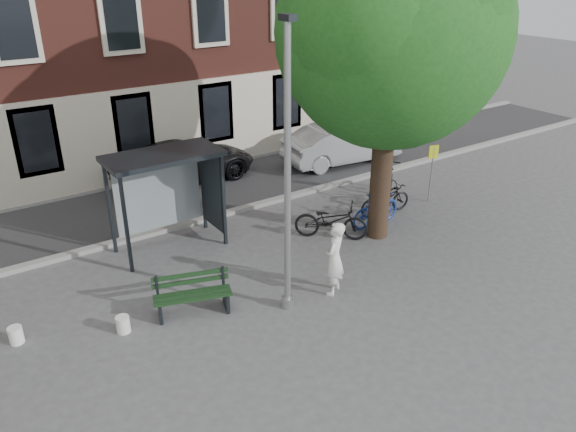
% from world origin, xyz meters
% --- Properties ---
extents(ground, '(90.00, 90.00, 0.00)m').
position_xyz_m(ground, '(0.00, 0.00, 0.00)').
color(ground, '#4C4C4F').
rests_on(ground, ground).
extents(road, '(40.00, 4.00, 0.01)m').
position_xyz_m(road, '(0.00, 7.00, 0.01)').
color(road, '#28282B').
rests_on(road, ground).
extents(curb_near, '(40.00, 0.25, 0.12)m').
position_xyz_m(curb_near, '(0.00, 5.00, 0.06)').
color(curb_near, gray).
rests_on(curb_near, ground).
extents(curb_far, '(40.00, 0.25, 0.12)m').
position_xyz_m(curb_far, '(0.00, 9.00, 0.06)').
color(curb_far, gray).
rests_on(curb_far, ground).
extents(lamppost, '(0.28, 0.35, 6.11)m').
position_xyz_m(lamppost, '(0.00, 0.00, 2.78)').
color(lamppost, '#9EA0A3').
rests_on(lamppost, ground).
extents(tree_right, '(5.76, 5.60, 8.20)m').
position_xyz_m(tree_right, '(4.01, 1.38, 5.62)').
color(tree_right, black).
rests_on(tree_right, ground).
extents(bus_shelter, '(2.85, 1.45, 2.62)m').
position_xyz_m(bus_shelter, '(-0.61, 4.11, 1.92)').
color(bus_shelter, '#1E2328').
rests_on(bus_shelter, ground).
extents(painter, '(0.77, 0.70, 1.76)m').
position_xyz_m(painter, '(1.20, -0.10, 0.88)').
color(painter, white).
rests_on(painter, ground).
extents(bench, '(1.74, 1.01, 0.85)m').
position_xyz_m(bench, '(-1.79, 0.99, 0.39)').
color(bench, '#1E2328').
rests_on(bench, ground).
extents(bike_a, '(1.79, 0.76, 0.91)m').
position_xyz_m(bike_a, '(5.16, 2.45, 0.46)').
color(bike_a, black).
rests_on(bike_a, ground).
extents(bike_b, '(1.76, 0.56, 1.04)m').
position_xyz_m(bike_b, '(4.38, 2.00, 0.52)').
color(bike_b, '#1B3895').
rests_on(bike_b, ground).
extents(bike_c, '(1.92, 1.88, 1.05)m').
position_xyz_m(bike_c, '(2.84, 2.08, 0.52)').
color(bike_c, black).
rests_on(bike_c, ground).
extents(bike_d, '(1.78, 1.83, 1.20)m').
position_xyz_m(bike_d, '(6.00, 3.14, 0.60)').
color(bike_d, black).
rests_on(bike_d, ground).
extents(car_dark, '(5.01, 2.43, 1.37)m').
position_xyz_m(car_dark, '(1.37, 8.35, 0.69)').
color(car_dark, black).
rests_on(car_dark, ground).
extents(car_silver, '(4.59, 1.99, 1.47)m').
position_xyz_m(car_silver, '(6.98, 6.72, 0.73)').
color(car_silver, '#A3A6AA').
rests_on(car_silver, ground).
extents(bucket_b, '(0.31, 0.31, 0.36)m').
position_xyz_m(bucket_b, '(-3.30, 1.14, 0.18)').
color(bucket_b, white).
rests_on(bucket_b, ground).
extents(bucket_c, '(0.33, 0.33, 0.36)m').
position_xyz_m(bucket_c, '(-5.19, 1.99, 0.18)').
color(bucket_c, white).
rests_on(bucket_c, ground).
extents(notice_sign, '(0.31, 0.13, 1.83)m').
position_xyz_m(notice_sign, '(6.94, 2.35, 1.31)').
color(notice_sign, '#9EA0A3').
rests_on(notice_sign, ground).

